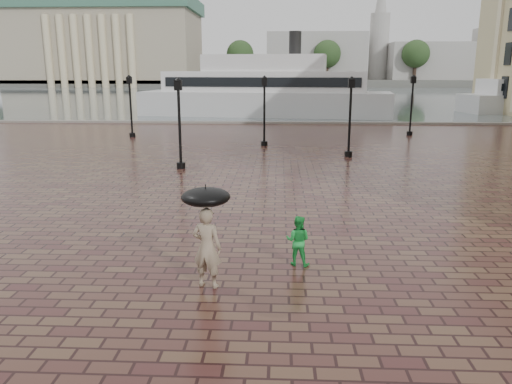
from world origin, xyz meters
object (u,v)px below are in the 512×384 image
(ferry_near, at_px, (265,91))
(street_lamps, at_px, (270,111))
(child_pedestrian, at_px, (298,241))
(adult_pedestrian, at_px, (207,248))

(ferry_near, bearing_deg, street_lamps, -79.77)
(child_pedestrian, bearing_deg, adult_pedestrian, 47.84)
(adult_pedestrian, distance_m, child_pedestrian, 2.57)
(street_lamps, height_order, adult_pedestrian, street_lamps)
(street_lamps, distance_m, child_pedestrian, 20.42)
(street_lamps, bearing_deg, child_pedestrian, -86.93)
(street_lamps, distance_m, adult_pedestrian, 21.81)
(ferry_near, bearing_deg, adult_pedestrian, -82.34)
(child_pedestrian, bearing_deg, street_lamps, -73.04)
(adult_pedestrian, relative_size, child_pedestrian, 1.45)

